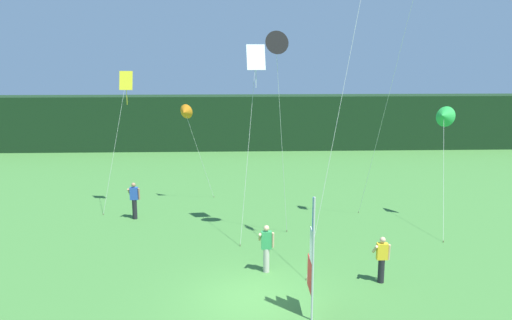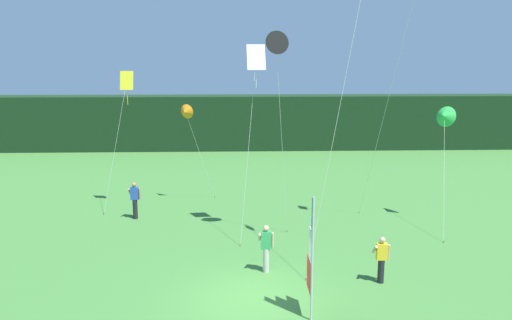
% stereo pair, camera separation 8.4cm
% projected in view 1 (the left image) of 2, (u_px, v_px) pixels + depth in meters
% --- Properties ---
extents(ground_plane, '(120.00, 120.00, 0.00)m').
position_uv_depth(ground_plane, '(252.00, 299.00, 16.48)').
color(ground_plane, '#3D7533').
extents(distant_treeline, '(80.00, 2.40, 4.28)m').
position_uv_depth(distant_treeline, '(242.00, 122.00, 41.47)').
color(distant_treeline, black).
rests_on(distant_treeline, ground).
extents(banner_flag, '(0.06, 1.03, 3.74)m').
position_uv_depth(banner_flag, '(311.00, 259.00, 15.11)').
color(banner_flag, '#B7B7BC').
rests_on(banner_flag, ground).
extents(person_near_banner, '(0.55, 0.48, 1.62)m').
position_uv_depth(person_near_banner, '(382.00, 258.00, 17.51)').
color(person_near_banner, black).
rests_on(person_near_banner, ground).
extents(person_mid_field, '(0.55, 0.48, 1.74)m').
position_uv_depth(person_mid_field, '(266.00, 247.00, 18.32)').
color(person_mid_field, '#B7B2A3').
rests_on(person_mid_field, ground).
extents(person_far_left, '(0.55, 0.48, 1.75)m').
position_uv_depth(person_far_left, '(134.00, 200.00, 24.19)').
color(person_far_left, black).
rests_on(person_far_left, ground).
extents(kite_yellow_diamond_0, '(1.56, 1.11, 6.80)m').
position_uv_depth(kite_yellow_diamond_0, '(125.00, 87.00, 24.64)').
color(kite_yellow_diamond_0, brown).
rests_on(kite_yellow_diamond_0, ground).
extents(kite_black_delta_1, '(1.13, 1.24, 8.50)m').
position_uv_depth(kite_black_delta_1, '(276.00, 44.00, 20.10)').
color(kite_black_delta_1, brown).
rests_on(kite_black_delta_1, ground).
extents(kite_orange_delta_2, '(1.74, 1.43, 5.13)m').
position_uv_depth(kite_orange_delta_2, '(185.00, 112.00, 25.89)').
color(kite_orange_delta_2, brown).
rests_on(kite_orange_delta_2, ground).
extents(kite_white_diamond_4, '(1.10, 1.78, 7.99)m').
position_uv_depth(kite_white_diamond_4, '(255.00, 64.00, 20.96)').
color(kite_white_diamond_4, brown).
rests_on(kite_white_diamond_4, ground).
extents(kite_green_delta_5, '(1.21, 3.17, 5.40)m').
position_uv_depth(kite_green_delta_5, '(444.00, 116.00, 22.95)').
color(kite_green_delta_5, brown).
rests_on(kite_green_delta_5, ground).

